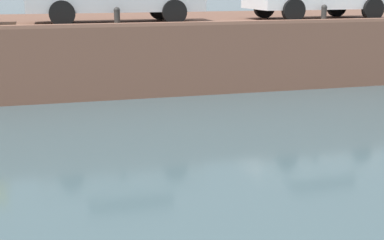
{
  "coord_description": "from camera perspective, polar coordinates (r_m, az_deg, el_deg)",
  "views": [
    {
      "loc": [
        -1.08,
        -1.52,
        2.72
      ],
      "look_at": [
        0.35,
        3.82,
        1.29
      ],
      "focal_mm": 50.0,
      "sensor_mm": 36.0,
      "label": 1
    }
  ],
  "objects": [
    {
      "name": "far_wall_coping",
      "position": [
        12.65,
        -10.2,
        9.9
      ],
      "size": [
        60.0,
        0.24,
        0.08
      ],
      "primitive_type": "cube",
      "color": "brown",
      "rests_on": "far_quay_wall"
    },
    {
      "name": "mooring_bollard_mid",
      "position": [
        12.82,
        -8.0,
        10.94
      ],
      "size": [
        0.15,
        0.15,
        0.45
      ],
      "color": "#2D2B28",
      "rests_on": "far_quay_wall"
    },
    {
      "name": "ground_plane",
      "position": [
        7.57,
        -5.82,
        -6.63
      ],
      "size": [
        400.0,
        400.0,
        0.0
      ],
      "primitive_type": "plane",
      "color": "#3D5156"
    },
    {
      "name": "mooring_bollard_east",
      "position": [
        14.49,
        13.89,
        11.06
      ],
      "size": [
        0.15,
        0.15,
        0.45
      ],
      "color": "#2D2B28",
      "rests_on": "far_quay_wall"
    },
    {
      "name": "far_quay_wall",
      "position": [
        15.6,
        -11.0,
        7.38
      ],
      "size": [
        60.0,
        6.0,
        1.72
      ],
      "primitive_type": "cube",
      "color": "brown",
      "rests_on": "ground"
    }
  ]
}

